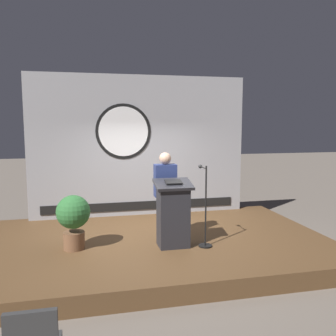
{
  "coord_description": "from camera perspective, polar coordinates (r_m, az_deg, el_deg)",
  "views": [
    {
      "loc": [
        -1.23,
        -6.4,
        2.45
      ],
      "look_at": [
        0.22,
        -0.08,
        1.63
      ],
      "focal_mm": 38.41,
      "sensor_mm": 36.0,
      "label": 1
    }
  ],
  "objects": [
    {
      "name": "ground_plane",
      "position": [
        6.96,
        -1.98,
        -13.43
      ],
      "size": [
        40.0,
        40.0,
        0.0
      ],
      "primitive_type": "plane",
      "color": "#6B6056"
    },
    {
      "name": "microphone_stand",
      "position": [
        6.37,
        5.85,
        -7.95
      ],
      "size": [
        0.24,
        0.48,
        1.42
      ],
      "color": "black",
      "rests_on": "stage_platform"
    },
    {
      "name": "banner_display",
      "position": [
        8.36,
        -4.53,
        3.45
      ],
      "size": [
        5.01,
        0.12,
        3.23
      ],
      "color": "#9E9EA3",
      "rests_on": "stage_platform"
    },
    {
      "name": "stage_platform",
      "position": [
        6.91,
        -1.98,
        -12.27
      ],
      "size": [
        6.4,
        4.0,
        0.3
      ],
      "primitive_type": "cube",
      "color": "brown",
      "rests_on": "ground"
    },
    {
      "name": "potted_plant",
      "position": [
        6.36,
        -14.79,
        -7.5
      ],
      "size": [
        0.57,
        0.57,
        0.94
      ],
      "color": "brown",
      "rests_on": "stage_platform"
    },
    {
      "name": "podium",
      "position": [
        6.3,
        0.82,
        -7.3
      ],
      "size": [
        0.64,
        0.5,
        1.18
      ],
      "color": "#26262B",
      "rests_on": "stage_platform"
    },
    {
      "name": "speaker_person",
      "position": [
        6.69,
        -0.44,
        -4.28
      ],
      "size": [
        0.4,
        0.26,
        1.61
      ],
      "color": "black",
      "rests_on": "stage_platform"
    }
  ]
}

